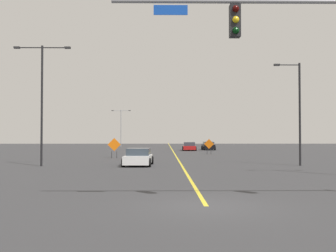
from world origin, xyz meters
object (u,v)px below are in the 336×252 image
object	(u,v)px
street_lamp_far_left	(298,108)
construction_sign_right_lane	(209,145)
car_red_near	(189,147)
construction_sign_median_far	(114,145)
street_lamp_near_right	(42,95)
car_white_distant	(138,157)
car_black_mid	(208,146)
street_lamp_far_right	(121,125)

from	to	relation	value
street_lamp_far_left	construction_sign_right_lane	world-z (taller)	street_lamp_far_left
construction_sign_right_lane	car_red_near	xyz separation A→B (m)	(-1.63, 12.83, -0.58)
construction_sign_right_lane	construction_sign_median_far	size ratio (longest dim) A/B	0.92
construction_sign_median_far	street_lamp_far_left	bearing A→B (deg)	-34.37
street_lamp_near_right	car_white_distant	distance (m)	8.65
construction_sign_right_lane	car_black_mid	world-z (taller)	construction_sign_right_lane
street_lamp_far_right	construction_sign_right_lane	size ratio (longest dim) A/B	4.12
car_black_mid	car_red_near	size ratio (longest dim) A/B	0.89
car_red_near	car_white_distant	bearing A→B (deg)	-100.64
street_lamp_near_right	construction_sign_median_far	distance (m)	12.21
construction_sign_right_lane	car_black_mid	distance (m)	15.26
construction_sign_median_far	street_lamp_near_right	bearing A→B (deg)	-110.82
car_white_distant	car_red_near	size ratio (longest dim) A/B	0.96
street_lamp_far_left	car_red_near	distance (m)	32.54
construction_sign_median_far	car_white_distant	world-z (taller)	construction_sign_median_far
construction_sign_median_far	car_white_distant	size ratio (longest dim) A/B	0.48
street_lamp_far_left	construction_sign_right_lane	size ratio (longest dim) A/B	4.15
construction_sign_median_far	car_red_near	distance (m)	23.10
car_white_distant	street_lamp_near_right	bearing A→B (deg)	-175.12
construction_sign_median_far	car_black_mid	xyz separation A→B (m)	(12.26, 23.60, -0.64)
street_lamp_far_right	construction_sign_median_far	world-z (taller)	street_lamp_far_right
construction_sign_median_far	car_black_mid	bearing A→B (deg)	62.55
street_lamp_far_left	car_white_distant	bearing A→B (deg)	178.55
street_lamp_far_right	car_white_distant	size ratio (longest dim) A/B	1.81
construction_sign_median_far	car_black_mid	distance (m)	26.60
street_lamp_far_right	construction_sign_median_far	size ratio (longest dim) A/B	3.80
car_black_mid	construction_sign_right_lane	bearing A→B (deg)	-96.07
street_lamp_far_right	car_red_near	xyz separation A→B (m)	(13.03, -22.15, -4.07)
street_lamp_near_right	street_lamp_far_left	distance (m)	19.40
street_lamp_far_left	car_black_mid	distance (m)	34.39
street_lamp_far_left	street_lamp_near_right	bearing A→B (deg)	-179.09
construction_sign_median_far	car_red_near	world-z (taller)	construction_sign_median_far
street_lamp_far_right	car_red_near	distance (m)	26.02
street_lamp_near_right	construction_sign_right_lane	world-z (taller)	street_lamp_near_right
construction_sign_median_far	car_red_near	bearing A→B (deg)	67.02
street_lamp_near_right	street_lamp_far_left	world-z (taller)	street_lamp_near_right
street_lamp_far_left	car_white_distant	size ratio (longest dim) A/B	1.82
street_lamp_far_right	construction_sign_median_far	distance (m)	43.72
street_lamp_far_left	car_red_near	size ratio (longest dim) A/B	1.74
street_lamp_far_left	car_red_near	bearing A→B (deg)	101.17
car_white_distant	car_red_near	xyz separation A→B (m)	(5.90, 31.40, -0.00)
car_black_mid	car_red_near	distance (m)	4.00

